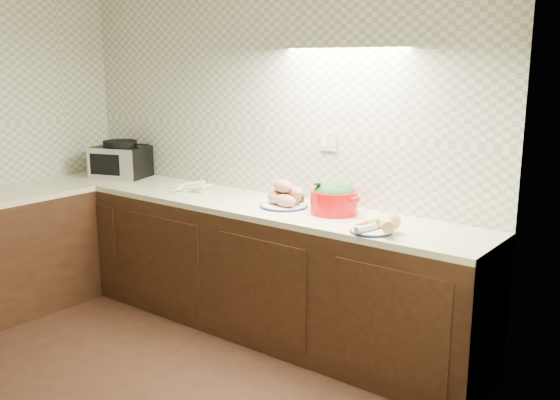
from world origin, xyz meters
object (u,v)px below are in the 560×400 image
Objects in this scene: sweet_potato_plate at (285,197)px; toaster_oven at (121,160)px; dutch_oven at (334,198)px; onion_bowl at (293,197)px; parsnip_pile at (192,187)px; veg_plate at (381,226)px.

toaster_oven is at bearing 179.00° from sweet_potato_plate.
dutch_oven is at bearing 6.42° from sweet_potato_plate.
sweet_potato_plate reaches higher than onion_bowl.
parsnip_pile is 0.85m from sweet_potato_plate.
sweet_potato_plate is 0.83m from veg_plate.
sweet_potato_plate is (0.85, 0.02, 0.04)m from parsnip_pile.
toaster_oven reaches higher than sweet_potato_plate.
sweet_potato_plate is at bearing 167.62° from veg_plate.
veg_plate is (2.54, -0.21, -0.10)m from toaster_oven.
sweet_potato_plate reaches higher than veg_plate.
veg_plate reaches higher than parsnip_pile.
veg_plate is at bearing -19.41° from onion_bowl.
sweet_potato_plate is (1.73, -0.03, -0.08)m from toaster_oven.
veg_plate is at bearing -5.34° from parsnip_pile.
onion_bowl is (-0.01, 0.11, -0.03)m from sweet_potato_plate.
toaster_oven is at bearing 175.30° from veg_plate.
dutch_oven is at bearing 154.25° from veg_plate.
dutch_oven is (2.08, 0.01, -0.04)m from toaster_oven.
sweet_potato_plate is 1.04× the size of veg_plate.
onion_bowl is 0.38m from dutch_oven.
parsnip_pile is at bearing -178.43° from sweet_potato_plate.
onion_bowl reaches higher than parsnip_pile.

